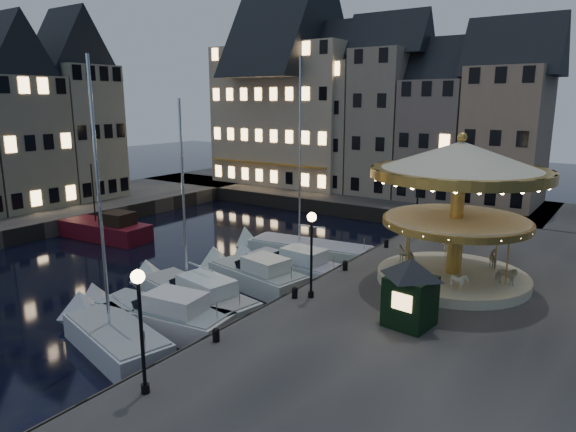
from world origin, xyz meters
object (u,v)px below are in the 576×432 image
Objects in this scene: motorboat_f at (303,250)px; carousel at (459,185)px; streetlamp_c at (418,198)px; streetlamp_b at (311,243)px; bollard_b at (295,292)px; red_fishing_boat at (107,230)px; motorboat_c at (192,295)px; motorboat_e at (288,266)px; ticket_kiosk at (411,280)px; motorboat_b at (156,315)px; streetlamp_a at (140,314)px; bollard_a at (216,334)px; motorboat_d at (252,275)px; motorboat_a at (111,336)px; bollard_d at (386,243)px; bollard_c at (345,265)px.

motorboat_f reaches higher than carousel.
streetlamp_c is 8.56m from motorboat_f.
streetlamp_b is 7.32× the size of bollard_b.
red_fishing_boat is 26.76m from carousel.
motorboat_c reaches higher than motorboat_e.
motorboat_c reaches higher than ticket_kiosk.
motorboat_b is at bearing -95.42° from motorboat_e.
streetlamp_a is 16.94m from carousel.
streetlamp_a is 25.62m from red_fishing_boat.
bollard_b is 5.75m from motorboat_c.
motorboat_c is at bearing -90.15° from motorboat_f.
motorboat_d is (-4.90, 8.39, -0.96)m from bollard_a.
motorboat_a reaches higher than motorboat_e.
motorboat_b is 0.63× the size of motorboat_f.
motorboat_d is at bearing -5.82° from red_fishing_boat.
bollard_b is 9.77m from carousel.
streetlamp_b is 0.57× the size of motorboat_d.
streetlamp_a is 1.00× the size of streetlamp_b.
bollard_d is at bearing 14.46° from motorboat_f.
motorboat_f reaches higher than bollard_a.
streetlamp_a reaches higher than motorboat_d.
ticket_kiosk reaches higher than bollard_d.
motorboat_a is (-5.73, -20.64, -3.48)m from streetlamp_c.
motorboat_a reaches higher than red_fishing_boat.
motorboat_d is at bearing 88.63° from motorboat_b.
red_fishing_boat is at bearing 154.15° from bollard_a.
streetlamp_a is 1.00× the size of streetlamp_c.
bollard_b is at bearing -140.19° from streetlamp_b.
bollard_b and bollard_c have the same top height.
streetlamp_c is (0.00, 13.50, 0.00)m from streetlamp_b.
bollard_b is 0.17× the size of ticket_kiosk.
bollard_b is at bearing 52.32° from motorboat_a.
carousel is at bearing 15.85° from bollard_c.
bollard_c is 0.05× the size of motorboat_c.
motorboat_e is at bearing 173.85° from bollard_c.
red_fishing_boat reaches higher than motorboat_d.
bollard_b is 0.07× the size of motorboat_b.
motorboat_e is at bearing 73.81° from motorboat_d.
carousel is (10.37, 3.67, 5.73)m from motorboat_d.
bollard_b is 0.05× the size of motorboat_f.
red_fishing_boat is (-15.48, 11.13, 0.16)m from motorboat_a.
streetlamp_b is 6.89m from motorboat_d.
streetlamp_b is 1.00× the size of streetlamp_c.
motorboat_c is (-6.11, -15.39, -3.34)m from streetlamp_c.
motorboat_d is 0.96× the size of motorboat_e.
ticket_kiosk is (5.03, 9.74, -0.75)m from streetlamp_a.
streetlamp_a reaches higher than motorboat_b.
bollard_c is at bearing 1.43° from red_fishing_boat.
bollard_c is at bearing 66.22° from motorboat_a.
motorboat_b is (0.06, 2.47, 0.10)m from motorboat_a.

